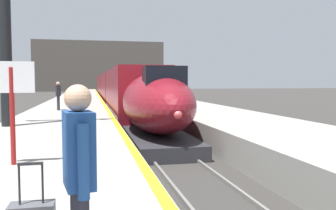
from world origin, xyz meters
The scene contains 10 objects.
platform_left centered at (-4.05, 24.75, 0.53)m, with size 4.80×110.00×1.05m, color gray.
platform_right centered at (4.05, 24.75, 0.53)m, with size 4.80×110.00×1.05m, color gray.
platform_left_safety_stripe centered at (-1.77, 24.75, 1.05)m, with size 0.20×107.80×0.01m, color yellow.
rail_main_left centered at (-0.75, 27.50, 0.06)m, with size 0.08×110.00×0.12m, color slate.
rail_main_right centered at (0.75, 27.50, 0.06)m, with size 0.08×110.00×0.12m, color slate.
highspeed_train_main centered at (0.00, 39.10, 1.95)m, with size 2.92×57.81×3.60m.
passenger_near_edge centered at (-2.90, 2.60, 2.04)m, with size 0.28×0.56×1.69m.
passenger_mid_platform centered at (-4.65, 21.84, 2.04)m, with size 0.33×0.55×1.69m.
departure_info_board centered at (-4.36, 7.44, 2.56)m, with size 0.90×0.10×2.12m.
terminus_back_wall centered at (0.00, 102.00, 7.00)m, with size 36.00×2.00×14.00m, color #4C4742.
Camera 1 is at (-2.80, -0.37, 2.76)m, focal length 38.36 mm.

